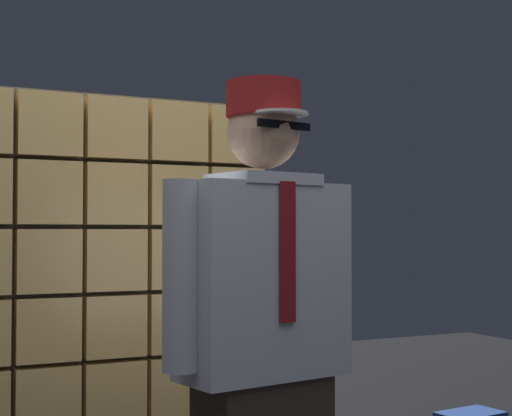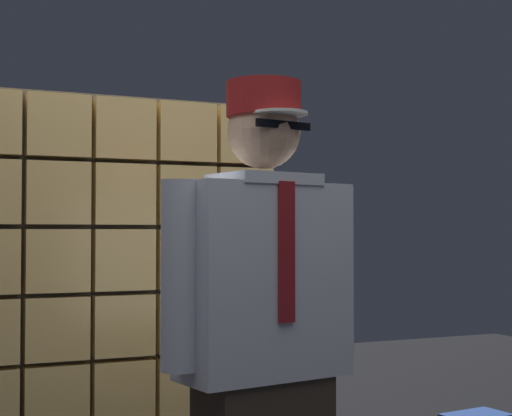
{
  "view_description": "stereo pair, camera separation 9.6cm",
  "coord_description": "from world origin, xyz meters",
  "views": [
    {
      "loc": [
        -0.87,
        -1.8,
        1.29
      ],
      "look_at": [
        0.18,
        0.34,
        1.37
      ],
      "focal_mm": 54.69,
      "sensor_mm": 36.0,
      "label": 1
    },
    {
      "loc": [
        -0.79,
        -1.84,
        1.29
      ],
      "look_at": [
        0.18,
        0.34,
        1.37
      ],
      "focal_mm": 54.69,
      "sensor_mm": 36.0,
      "label": 2
    }
  ],
  "objects": [
    {
      "name": "glass_block_wall",
      "position": [
        -0.0,
        1.27,
        0.92
      ],
      "size": [
        1.34,
        0.1,
        1.87
      ],
      "color": "#F2C672",
      "rests_on": "ground"
    },
    {
      "name": "standing_person",
      "position": [
        0.21,
        0.36,
        0.92
      ],
      "size": [
        0.71,
        0.34,
        1.76
      ],
      "rotation": [
        0.0,
        0.0,
        0.17
      ],
      "color": "#382D23",
      "rests_on": "ground"
    }
  ]
}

